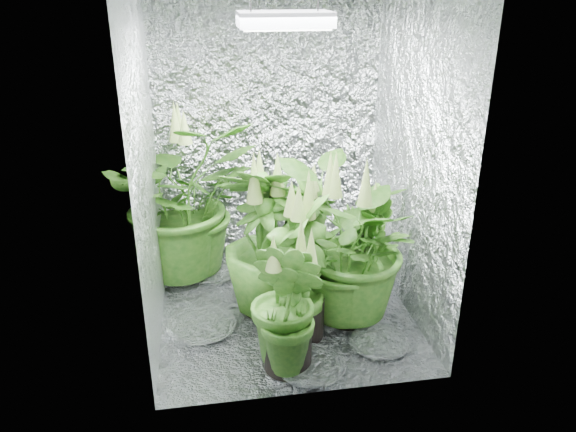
# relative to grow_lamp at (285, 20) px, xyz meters

# --- Properties ---
(ground) EXTENTS (1.60, 1.60, 0.00)m
(ground) POSITION_rel_grow_lamp_xyz_m (0.00, 0.00, -1.83)
(ground) COLOR silver
(ground) RESTS_ON ground
(walls) EXTENTS (1.62, 1.62, 2.00)m
(walls) POSITION_rel_grow_lamp_xyz_m (0.00, 0.00, -0.83)
(walls) COLOR silver
(walls) RESTS_ON ground
(grow_lamp) EXTENTS (0.50, 0.30, 0.22)m
(grow_lamp) POSITION_rel_grow_lamp_xyz_m (0.00, 0.00, 0.00)
(grow_lamp) COLOR gray
(grow_lamp) RESTS_ON ceiling
(plant_a) EXTENTS (1.26, 1.26, 1.27)m
(plant_a) POSITION_rel_grow_lamp_xyz_m (-0.64, 0.64, -1.22)
(plant_a) COLOR black
(plant_a) RESTS_ON ground
(plant_b) EXTENTS (0.60, 0.60, 0.90)m
(plant_b) POSITION_rel_grow_lamp_xyz_m (0.22, 0.38, -1.42)
(plant_b) COLOR black
(plant_b) RESTS_ON ground
(plant_c) EXTENTS (0.51, 0.51, 0.85)m
(plant_c) POSITION_rel_grow_lamp_xyz_m (0.53, 0.08, -1.44)
(plant_c) COLOR black
(plant_c) RESTS_ON ground
(plant_d) EXTENTS (0.70, 0.70, 1.09)m
(plant_d) POSITION_rel_grow_lamp_xyz_m (-0.12, 0.05, -1.33)
(plant_d) COLOR black
(plant_d) RESTS_ON ground
(plant_e) EXTENTS (1.03, 1.03, 1.09)m
(plant_e) POSITION_rel_grow_lamp_xyz_m (0.38, -0.15, -1.31)
(plant_e) COLOR black
(plant_e) RESTS_ON ground
(plant_f) EXTENTS (0.63, 0.63, 1.02)m
(plant_f) POSITION_rel_grow_lamp_xyz_m (0.05, -0.26, -1.37)
(plant_f) COLOR black
(plant_f) RESTS_ON ground
(plant_g) EXTENTS (0.61, 0.61, 0.90)m
(plant_g) POSITION_rel_grow_lamp_xyz_m (-0.08, -0.57, -1.42)
(plant_g) COLOR black
(plant_g) RESTS_ON ground
(circulation_fan) EXTENTS (0.15, 0.33, 0.38)m
(circulation_fan) POSITION_rel_grow_lamp_xyz_m (0.59, 0.53, -1.67)
(circulation_fan) COLOR black
(circulation_fan) RESTS_ON ground
(plant_label) EXTENTS (0.06, 0.04, 0.08)m
(plant_label) POSITION_rel_grow_lamp_xyz_m (-0.02, -0.60, -1.53)
(plant_label) COLOR white
(plant_label) RESTS_ON plant_g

